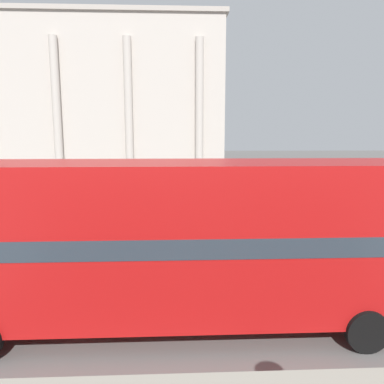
% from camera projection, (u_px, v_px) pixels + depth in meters
% --- Properties ---
extents(double_decker_bus, '(11.30, 2.65, 4.21)m').
position_uv_depth(double_decker_bus, '(177.00, 239.00, 9.09)').
color(double_decker_bus, black).
rests_on(double_decker_bus, ground_plane).
extents(plaza_building_left, '(29.56, 11.89, 18.16)m').
position_uv_depth(plaza_building_left, '(102.00, 98.00, 45.92)').
color(plaza_building_left, '#BCB2A8').
rests_on(plaza_building_left, ground_plane).
extents(traffic_light_near, '(0.42, 0.24, 3.96)m').
position_uv_depth(traffic_light_near, '(119.00, 211.00, 11.25)').
color(traffic_light_near, black).
rests_on(traffic_light_near, ground_plane).
extents(traffic_light_mid, '(0.42, 0.24, 3.41)m').
position_uv_depth(traffic_light_mid, '(370.00, 190.00, 17.52)').
color(traffic_light_mid, black).
rests_on(traffic_light_mid, ground_plane).
extents(car_maroon, '(4.20, 1.93, 1.35)m').
position_uv_depth(car_maroon, '(120.00, 185.00, 30.57)').
color(car_maroon, black).
rests_on(car_maroon, ground_plane).
extents(car_navy, '(4.20, 1.93, 1.35)m').
position_uv_depth(car_navy, '(318.00, 212.00, 19.88)').
color(car_navy, black).
rests_on(car_navy, ground_plane).
extents(pedestrian_olive, '(0.32, 0.32, 1.73)m').
position_uv_depth(pedestrian_olive, '(153.00, 194.00, 24.14)').
color(pedestrian_olive, '#282B33').
rests_on(pedestrian_olive, ground_plane).
extents(pedestrian_white, '(0.32, 0.32, 1.77)m').
position_uv_depth(pedestrian_white, '(266.00, 176.00, 33.84)').
color(pedestrian_white, '#282B33').
rests_on(pedestrian_white, ground_plane).
extents(pedestrian_yellow, '(0.32, 0.32, 1.68)m').
position_uv_depth(pedestrian_yellow, '(347.00, 199.00, 22.47)').
color(pedestrian_yellow, '#282B33').
rests_on(pedestrian_yellow, ground_plane).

